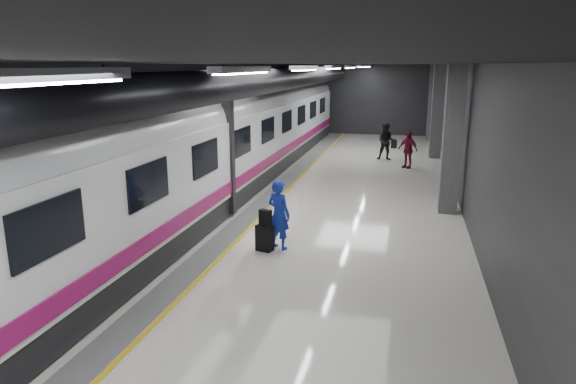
# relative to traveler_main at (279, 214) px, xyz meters

# --- Properties ---
(ground) EXTENTS (40.00, 40.00, 0.00)m
(ground) POSITION_rel_traveler_main_xyz_m (-0.25, 2.37, -0.88)
(ground) COLOR beige
(ground) RESTS_ON ground
(platform_hall) EXTENTS (10.02, 40.02, 4.51)m
(platform_hall) POSITION_rel_traveler_main_xyz_m (-0.53, 3.32, 2.66)
(platform_hall) COLOR black
(platform_hall) RESTS_ON ground
(train) EXTENTS (3.05, 38.00, 4.05)m
(train) POSITION_rel_traveler_main_xyz_m (-3.49, 2.36, 1.19)
(train) COLOR black
(train) RESTS_ON ground
(traveler_main) EXTENTS (0.76, 0.65, 1.76)m
(traveler_main) POSITION_rel_traveler_main_xyz_m (0.00, 0.00, 0.00)
(traveler_main) COLOR #1A1EC4
(traveler_main) RESTS_ON ground
(suitcase_main) EXTENTS (0.46, 0.36, 0.66)m
(suitcase_main) POSITION_rel_traveler_main_xyz_m (-0.30, -0.25, -0.55)
(suitcase_main) COLOR black
(suitcase_main) RESTS_ON ground
(shoulder_bag) EXTENTS (0.33, 0.23, 0.39)m
(shoulder_bag) POSITION_rel_traveler_main_xyz_m (-0.28, -0.25, -0.03)
(shoulder_bag) COLOR black
(shoulder_bag) RESTS_ON suitcase_main
(traveler_far_a) EXTENTS (0.88, 0.69, 1.79)m
(traveler_far_a) POSITION_rel_traveler_main_xyz_m (1.98, 13.12, 0.02)
(traveler_far_a) COLOR black
(traveler_far_a) RESTS_ON ground
(traveler_far_b) EXTENTS (1.02, 0.86, 1.64)m
(traveler_far_b) POSITION_rel_traveler_main_xyz_m (3.01, 11.32, -0.06)
(traveler_far_b) COLOR maroon
(traveler_far_b) RESTS_ON ground
(suitcase_far) EXTENTS (0.33, 0.23, 0.47)m
(suitcase_far) POSITION_rel_traveler_main_xyz_m (2.25, 16.85, -0.65)
(suitcase_far) COLOR black
(suitcase_far) RESTS_ON ground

